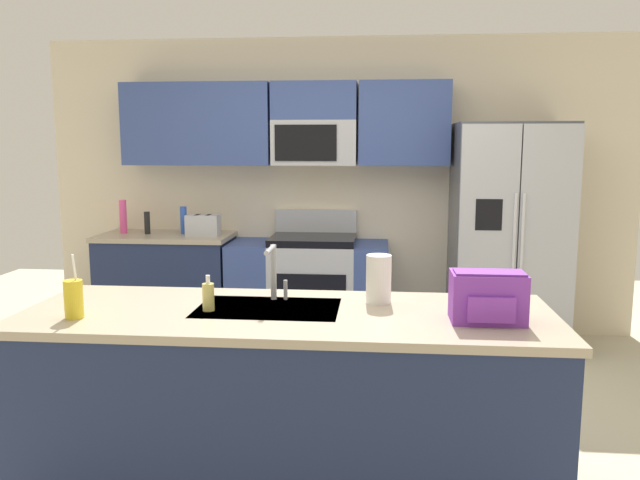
% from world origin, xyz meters
% --- Properties ---
extents(ground_plane, '(9.00, 9.00, 0.00)m').
position_xyz_m(ground_plane, '(0.00, 0.00, 0.00)').
color(ground_plane, beige).
rests_on(ground_plane, ground).
extents(kitchen_wall_unit, '(5.20, 0.43, 2.60)m').
position_xyz_m(kitchen_wall_unit, '(-0.14, 2.08, 1.47)').
color(kitchen_wall_unit, beige).
rests_on(kitchen_wall_unit, ground).
extents(back_counter, '(1.15, 0.63, 0.90)m').
position_xyz_m(back_counter, '(-1.49, 1.80, 0.45)').
color(back_counter, '#1E2A4D').
rests_on(back_counter, ground).
extents(range_oven, '(1.36, 0.61, 1.10)m').
position_xyz_m(range_oven, '(-0.23, 1.80, 0.44)').
color(range_oven, '#B7BABF').
rests_on(range_oven, ground).
extents(refrigerator, '(0.90, 0.76, 1.85)m').
position_xyz_m(refrigerator, '(1.43, 1.73, 0.93)').
color(refrigerator, '#4C4F54').
rests_on(refrigerator, ground).
extents(island_counter, '(2.50, 0.88, 0.90)m').
position_xyz_m(island_counter, '(-0.06, -0.65, 0.45)').
color(island_counter, '#1E2A4D').
rests_on(island_counter, ground).
extents(toaster, '(0.28, 0.16, 0.18)m').
position_xyz_m(toaster, '(-1.13, 1.75, 0.99)').
color(toaster, '#B7BABF').
rests_on(toaster, back_counter).
extents(pepper_mill, '(0.05, 0.05, 0.20)m').
position_xyz_m(pepper_mill, '(-1.65, 1.80, 1.00)').
color(pepper_mill, black).
rests_on(pepper_mill, back_counter).
extents(bottle_blue, '(0.06, 0.06, 0.24)m').
position_xyz_m(bottle_blue, '(-1.34, 1.84, 1.02)').
color(bottle_blue, blue).
rests_on(bottle_blue, back_counter).
extents(bottle_pink, '(0.06, 0.06, 0.29)m').
position_xyz_m(bottle_pink, '(-1.88, 1.83, 1.05)').
color(bottle_pink, '#EA4C93').
rests_on(bottle_pink, back_counter).
extents(sink_faucet, '(0.09, 0.21, 0.28)m').
position_xyz_m(sink_faucet, '(-0.15, -0.46, 1.07)').
color(sink_faucet, '#B7BABF').
rests_on(sink_faucet, island_counter).
extents(drink_cup_yellow, '(0.08, 0.08, 0.29)m').
position_xyz_m(drink_cup_yellow, '(-0.99, -0.86, 0.99)').
color(drink_cup_yellow, yellow).
rests_on(drink_cup_yellow, island_counter).
extents(soap_dispenser, '(0.06, 0.06, 0.17)m').
position_xyz_m(soap_dispenser, '(-0.42, -0.68, 0.97)').
color(soap_dispenser, '#D8CC66').
rests_on(soap_dispenser, island_counter).
extents(paper_towel_roll, '(0.12, 0.12, 0.24)m').
position_xyz_m(paper_towel_roll, '(0.37, -0.46, 1.02)').
color(paper_towel_roll, white).
rests_on(paper_towel_roll, island_counter).
extents(backpack, '(0.32, 0.22, 0.23)m').
position_xyz_m(backpack, '(0.85, -0.75, 1.02)').
color(backpack, purple).
rests_on(backpack, island_counter).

